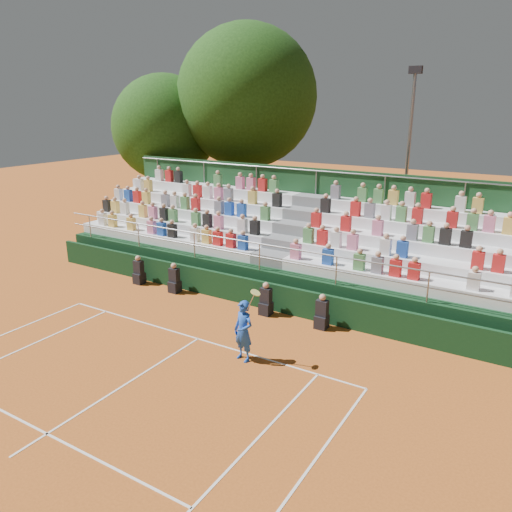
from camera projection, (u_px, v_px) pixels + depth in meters
The scene contains 8 objects.
ground at pixel (198, 339), 15.62m from camera, with size 90.00×90.00×0.00m, color #BB5C1F.
courtside_wall at pixel (252, 292), 18.09m from camera, with size 20.00×0.15×1.00m, color black.
line_officials at pixel (219, 291), 18.29m from camera, with size 8.50×0.40×1.19m.
grandstand at pixel (293, 254), 20.55m from camera, with size 20.00×5.20×4.40m.
tennis_player at pixel (243, 331), 14.10m from camera, with size 0.90×0.57×2.22m.
tree_west at pixel (165, 128), 28.65m from camera, with size 6.01×6.01×8.69m.
tree_east at pixel (247, 97), 27.45m from camera, with size 7.72×7.72×11.24m.
floodlight_mast at pixel (409, 147), 24.01m from camera, with size 0.60×0.25×8.70m.
Camera 1 is at (8.93, -11.14, 7.10)m, focal length 35.00 mm.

